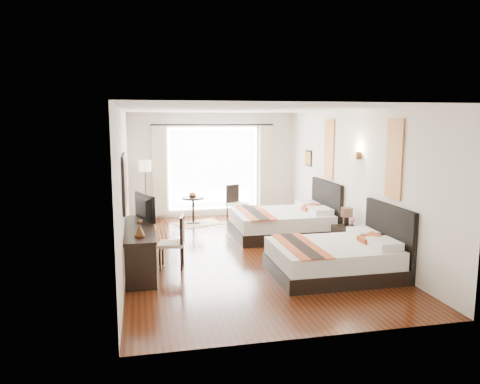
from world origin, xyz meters
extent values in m
cube|color=black|center=(0.00, 0.00, -0.01)|extent=(4.50, 7.50, 0.01)
cube|color=white|center=(0.00, 0.00, 2.79)|extent=(4.50, 7.50, 0.02)
cube|color=silver|center=(2.25, 0.00, 1.40)|extent=(0.01, 7.50, 2.80)
cube|color=silver|center=(-2.25, 0.00, 1.40)|extent=(0.01, 7.50, 2.80)
cube|color=silver|center=(0.00, 3.75, 1.40)|extent=(4.50, 0.01, 2.80)
cube|color=silver|center=(0.00, -3.75, 1.40)|extent=(4.50, 0.01, 2.80)
cube|color=white|center=(0.00, 3.73, 1.30)|extent=(2.40, 0.02, 2.20)
cube|color=white|center=(0.00, 3.67, 1.30)|extent=(2.30, 0.02, 2.10)
cube|color=beige|center=(-1.45, 3.63, 1.28)|extent=(0.35, 0.14, 2.35)
cube|color=beige|center=(1.45, 3.63, 1.28)|extent=(0.35, 0.14, 2.35)
cube|color=maroon|center=(2.23, -1.64, 1.95)|extent=(0.03, 0.50, 1.35)
cube|color=maroon|center=(2.23, 1.12, 1.95)|extent=(0.03, 0.50, 1.35)
cube|color=#452B18|center=(2.19, -0.35, 1.92)|extent=(0.10, 0.14, 0.14)
cube|color=black|center=(-2.22, -0.63, 1.55)|extent=(0.04, 1.25, 0.95)
cube|color=white|center=(-2.19, -0.63, 1.55)|extent=(0.01, 1.12, 0.82)
cube|color=black|center=(1.16, -1.64, 0.12)|extent=(2.00, 1.56, 0.24)
cube|color=silver|center=(1.16, -1.64, 0.39)|extent=(1.94, 1.52, 0.29)
cube|color=black|center=(2.20, -1.64, 0.59)|extent=(0.08, 1.56, 1.17)
cube|color=#934717|center=(0.60, -1.64, 0.55)|extent=(0.54, 1.62, 0.02)
cube|color=black|center=(1.11, 1.12, 0.13)|extent=(2.11, 1.64, 0.26)
cube|color=silver|center=(1.11, 1.12, 0.41)|extent=(2.05, 1.60, 0.31)
cube|color=black|center=(2.20, 1.12, 0.62)|extent=(0.08, 1.64, 1.23)
cube|color=#934717|center=(0.52, 1.12, 0.57)|extent=(0.57, 1.70, 0.02)
cube|color=black|center=(2.02, -0.35, 0.25)|extent=(0.43, 0.53, 0.51)
cylinder|color=black|center=(2.05, -0.29, 0.60)|extent=(0.10, 0.10, 0.20)
cylinder|color=#432D20|center=(2.05, -0.29, 0.79)|extent=(0.24, 0.24, 0.18)
imported|color=black|center=(2.04, -0.55, 0.56)|extent=(0.15, 0.15, 0.12)
cube|color=black|center=(-1.99, -0.63, 0.38)|extent=(0.50, 2.20, 0.76)
imported|color=black|center=(-1.97, -0.08, 1.00)|extent=(0.42, 0.84, 0.49)
cube|color=beige|center=(-1.45, -0.67, 0.44)|extent=(0.51, 0.51, 0.06)
cube|color=black|center=(-1.26, -0.70, 0.70)|extent=(0.12, 0.41, 0.48)
cylinder|color=black|center=(-1.82, 3.42, 0.01)|extent=(0.24, 0.24, 0.03)
cylinder|color=#452B18|center=(-1.82, 3.42, 0.70)|extent=(0.03, 0.03, 1.34)
cylinder|color=beige|center=(-1.82, 3.42, 1.44)|extent=(0.32, 0.32, 0.28)
cylinder|color=black|center=(-0.65, 2.91, 0.33)|extent=(0.58, 0.58, 0.67)
imported|color=#4A291A|center=(-0.66, 2.93, 0.70)|extent=(0.25, 0.25, 0.06)
cube|color=beige|center=(0.50, 2.97, 0.43)|extent=(0.57, 0.57, 0.06)
cube|color=black|center=(0.41, 3.14, 0.69)|extent=(0.39, 0.21, 0.48)
cube|color=tan|center=(-0.53, 2.81, 0.01)|extent=(1.32, 1.09, 0.01)
camera|label=1|loc=(-1.97, -8.75, 2.59)|focal=35.00mm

